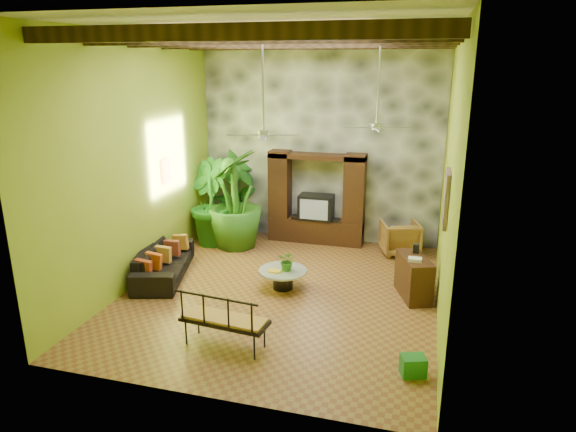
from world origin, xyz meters
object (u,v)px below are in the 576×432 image
(sofa, at_px, (164,261))
(tall_plant_c, at_px, (235,199))
(ceiling_fan_front, at_px, (264,122))
(ceiling_fan_back, at_px, (377,116))
(green_bin, at_px, (413,366))
(wicker_armchair, at_px, (400,238))
(coffee_table, at_px, (283,276))
(tall_plant_a, at_px, (238,193))
(side_console, at_px, (414,277))
(entertainment_center, at_px, (316,205))
(tall_plant_b, at_px, (208,202))
(iron_bench, at_px, (222,318))

(sofa, bearing_deg, tall_plant_c, -36.04)
(ceiling_fan_front, height_order, ceiling_fan_back, same)
(ceiling_fan_back, bearing_deg, green_bin, -72.89)
(ceiling_fan_front, bearing_deg, wicker_armchair, 54.50)
(ceiling_fan_front, relative_size, coffee_table, 1.91)
(ceiling_fan_front, relative_size, tall_plant_a, 0.82)
(ceiling_fan_front, distance_m, side_console, 4.15)
(wicker_armchair, relative_size, tall_plant_a, 0.38)
(sofa, xyz_separation_m, coffee_table, (2.62, 0.09, -0.08))
(sofa, relative_size, green_bin, 6.48)
(entertainment_center, distance_m, wicker_armchair, 2.21)
(entertainment_center, relative_size, ceiling_fan_back, 1.29)
(coffee_table, height_order, green_bin, coffee_table)
(wicker_armchair, relative_size, tall_plant_b, 0.41)
(tall_plant_c, bearing_deg, iron_bench, -71.42)
(tall_plant_b, bearing_deg, side_console, -19.52)
(entertainment_center, height_order, tall_plant_c, tall_plant_c)
(tall_plant_c, height_order, iron_bench, tall_plant_c)
(side_console, height_order, green_bin, side_console)
(green_bin, bearing_deg, coffee_table, 138.15)
(tall_plant_b, bearing_deg, entertainment_center, 18.07)
(entertainment_center, xyz_separation_m, ceiling_fan_back, (1.60, -1.94, 2.44))
(entertainment_center, bearing_deg, coffee_table, -90.49)
(ceiling_fan_back, bearing_deg, iron_bench, -118.88)
(tall_plant_b, distance_m, iron_bench, 5.12)
(tall_plant_a, distance_m, tall_plant_b, 0.96)
(ceiling_fan_front, height_order, tall_plant_a, ceiling_fan_front)
(tall_plant_c, bearing_deg, tall_plant_b, 176.88)
(wicker_armchair, height_order, side_console, side_console)
(side_console, bearing_deg, sofa, 164.28)
(side_console, xyz_separation_m, green_bin, (0.12, -2.71, -0.26))
(tall_plant_b, bearing_deg, coffee_table, -39.84)
(green_bin, bearing_deg, wicker_armchair, 96.06)
(side_console, bearing_deg, tall_plant_a, 130.11)
(entertainment_center, xyz_separation_m, tall_plant_b, (-2.56, -0.84, 0.10))
(tall_plant_a, bearing_deg, tall_plant_c, -72.80)
(ceiling_fan_front, relative_size, tall_plant_b, 0.87)
(tall_plant_c, distance_m, side_console, 4.78)
(green_bin, bearing_deg, iron_bench, -178.92)
(sofa, distance_m, tall_plant_b, 2.33)
(tall_plant_a, bearing_deg, side_console, -29.76)
(entertainment_center, xyz_separation_m, side_console, (2.53, -2.64, -0.55))
(tall_plant_c, bearing_deg, tall_plant_a, 107.20)
(wicker_armchair, distance_m, side_console, 2.38)
(side_console, relative_size, green_bin, 2.93)
(tall_plant_a, relative_size, tall_plant_c, 0.94)
(ceiling_fan_front, bearing_deg, sofa, 168.58)
(coffee_table, bearing_deg, sofa, -178.02)
(green_bin, bearing_deg, tall_plant_a, 131.60)
(iron_bench, bearing_deg, entertainment_center, 92.55)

